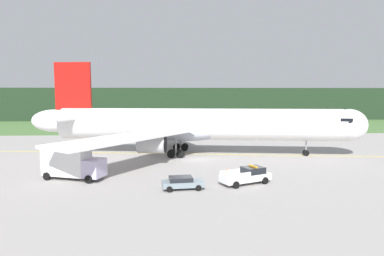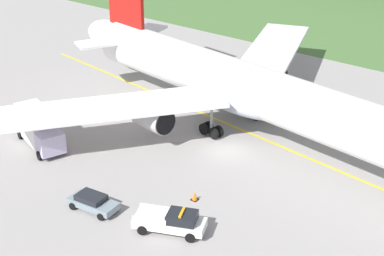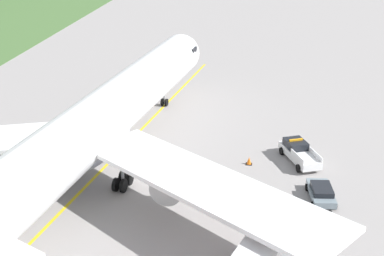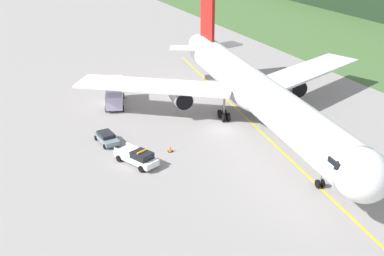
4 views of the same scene
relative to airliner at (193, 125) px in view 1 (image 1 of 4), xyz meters
name	(u,v)px [view 1 (image 1 of 4)]	position (x,y,z in m)	size (l,w,h in m)	color
ground	(196,159)	(0.13, -4.52, -4.73)	(320.00, 320.00, 0.00)	gray
grass_verge	(184,126)	(0.13, 45.77, -4.71)	(320.00, 40.61, 0.04)	#476B37
distant_tree_line	(182,104)	(0.13, 67.21, 1.08)	(288.00, 4.14, 11.62)	#1E311E
taxiway_centerline_main	(198,154)	(0.83, -0.11, -4.73)	(71.31, 0.30, 0.01)	yellow
airliner	(193,125)	(0.00, 0.00, 0.00)	(53.84, 45.44, 14.77)	white
ops_pickup_truck	(247,176)	(4.77, -18.07, -3.83)	(5.89, 4.02, 1.94)	white
catering_truck	(72,163)	(-14.76, -14.96, -2.84)	(7.45, 4.51, 3.76)	#B6ACCE
staff_car	(182,182)	(-2.31, -19.70, -4.03)	(4.39, 2.43, 1.30)	gray
apron_cone	(227,171)	(3.35, -13.44, -4.37)	(0.59, 0.59, 0.74)	black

